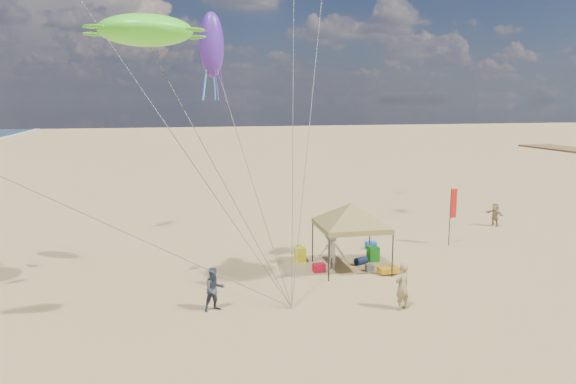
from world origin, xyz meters
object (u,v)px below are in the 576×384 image
at_px(person_far_c, 495,214).
at_px(feather_flag, 453,207).
at_px(chair_green, 373,254).
at_px(chair_yellow, 300,255).
at_px(person_near_b, 214,289).
at_px(person_near_a, 402,286).
at_px(beach_cart, 389,270).
at_px(cooler_blue, 371,245).
at_px(cooler_red, 319,268).
at_px(person_near_c, 331,250).
at_px(canopy_tent, 352,205).

bearing_deg(person_far_c, feather_flag, -73.50).
height_order(feather_flag, chair_green, feather_flag).
bearing_deg(chair_green, person_far_c, 25.53).
height_order(chair_yellow, person_near_b, person_near_b).
bearing_deg(person_near_a, feather_flag, -153.29).
height_order(beach_cart, person_far_c, person_far_c).
relative_size(cooler_blue, beach_cart, 0.60).
xyz_separation_m(cooler_red, person_near_c, (0.69, 0.29, 0.69)).
relative_size(cooler_red, person_far_c, 0.37).
relative_size(cooler_red, chair_yellow, 0.77).
bearing_deg(feather_flag, cooler_blue, 175.20).
bearing_deg(cooler_red, beach_cart, -20.43).
bearing_deg(cooler_red, person_near_a, -71.66).
bearing_deg(beach_cart, chair_yellow, 140.13).
bearing_deg(person_far_c, canopy_tent, -80.42).
bearing_deg(person_near_c, feather_flag, -149.05).
height_order(canopy_tent, chair_green, canopy_tent).
xyz_separation_m(canopy_tent, chair_yellow, (-1.96, 1.64, -2.65)).
bearing_deg(cooler_blue, person_near_b, -144.82).
distance_m(feather_flag, person_far_c, 6.15).
distance_m(chair_yellow, person_near_a, 7.00).
bearing_deg(chair_green, feather_flag, 17.04).
xyz_separation_m(feather_flag, chair_yellow, (-8.69, -0.87, -1.74)).
bearing_deg(chair_green, person_near_a, -103.48).
relative_size(person_near_a, person_near_c, 1.02).
height_order(chair_yellow, person_far_c, person_far_c).
xyz_separation_m(chair_green, person_near_a, (-1.42, -5.94, 0.55)).
xyz_separation_m(person_near_c, person_far_c, (12.60, 5.57, -0.15)).
relative_size(feather_flag, person_far_c, 2.14).
bearing_deg(person_near_c, chair_green, -149.63).
bearing_deg(cooler_red, cooler_blue, 37.83).
height_order(cooler_blue, person_near_b, person_near_b).
distance_m(feather_flag, person_near_a, 10.10).
bearing_deg(feather_flag, person_near_c, -163.22).
bearing_deg(canopy_tent, person_near_c, 164.88).
height_order(chair_yellow, person_near_c, person_near_c).
bearing_deg(person_near_c, person_near_a, 114.47).
distance_m(chair_green, person_near_c, 2.53).
bearing_deg(person_near_b, cooler_red, 18.09).
xyz_separation_m(person_near_b, person_near_c, (5.81, 3.63, 0.06)).
xyz_separation_m(person_near_b, person_far_c, (18.41, 9.20, -0.09)).
bearing_deg(person_far_c, chair_yellow, -89.82).
distance_m(cooler_blue, chair_yellow, 4.41).
distance_m(cooler_red, chair_green, 3.23).
distance_m(chair_yellow, person_near_b, 6.90).
relative_size(canopy_tent, chair_yellow, 8.34).
bearing_deg(feather_flag, beach_cart, -145.53).
relative_size(feather_flag, beach_cart, 3.47).
xyz_separation_m(beach_cart, person_near_a, (-1.28, -3.87, 0.70)).
xyz_separation_m(canopy_tent, feather_flag, (6.72, 2.52, -0.92)).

